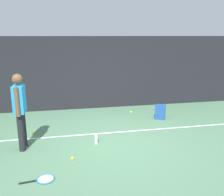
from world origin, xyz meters
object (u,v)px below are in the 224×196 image
Objects in this scene: tennis_ball_by_fence at (131,112)px; water_bottle at (96,139)px; tennis_ball_mid_court at (33,133)px; tennis_player at (20,107)px; backpack at (160,112)px; tennis_ball_near_player at (72,158)px; tennis_racket at (44,179)px.

water_bottle is at bearing -124.02° from tennis_ball_by_fence.
water_bottle is (1.52, -0.87, 0.09)m from tennis_ball_mid_court.
tennis_ball_mid_court is at bearing 150.18° from water_bottle.
water_bottle is at bearing -29.82° from tennis_ball_mid_court.
tennis_player is 3.86× the size of backpack.
tennis_ball_by_fence and tennis_ball_mid_court have the same top height.
water_bottle is at bearing 49.24° from tennis_ball_near_player.
backpack is 1.76× the size of water_bottle.
backpack is at bearing 33.06° from water_bottle.
backpack is 2.57m from water_bottle.
water_bottle is (0.58, 0.67, 0.09)m from tennis_ball_near_player.
tennis_ball_by_fence is (-0.71, 0.73, -0.18)m from backpack.
tennis_ball_mid_court is at bearing 121.20° from tennis_ball_near_player.
tennis_ball_near_player is at bearing -124.05° from tennis_player.
tennis_player is 1.23m from tennis_ball_mid_court.
backpack is 3.44m from tennis_ball_near_player.
water_bottle reaches higher than tennis_ball_by_fence.
tennis_ball_mid_court is (-0.41, 2.18, 0.02)m from tennis_racket.
water_bottle reaches higher than tennis_ball_mid_court.
water_bottle is (-2.15, -1.40, -0.09)m from backpack.
tennis_player reaches higher than tennis_ball_mid_court.
tennis_racket is 4.25m from backpack.
tennis_ball_near_player is (0.53, 0.63, 0.02)m from tennis_racket.
tennis_racket is 9.55× the size of tennis_ball_by_fence.
tennis_racket is 2.52× the size of water_bottle.
tennis_player reaches higher than tennis_racket.
backpack is at bearing 8.27° from tennis_ball_mid_court.
tennis_ball_mid_court is (-3.67, -0.53, -0.18)m from backpack.
tennis_player is at bearing 177.05° from water_bottle.
tennis_ball_near_player is 3.46m from tennis_ball_by_fence.
tennis_ball_mid_court reaches higher than tennis_racket.
water_bottle is at bearing 60.77° from backpack.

